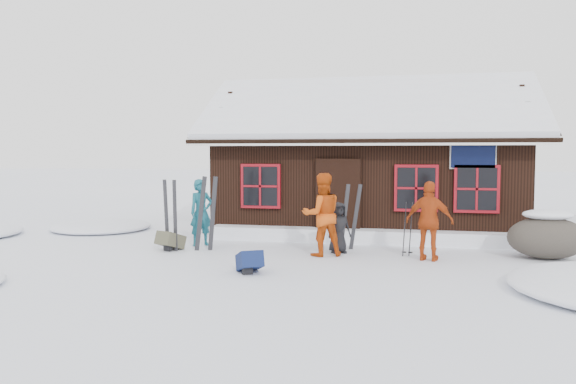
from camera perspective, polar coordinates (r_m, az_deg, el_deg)
name	(u,v)px	position (r m, az deg, el deg)	size (l,w,h in m)	color
ground	(281,257)	(11.98, -0.71, -6.60)	(120.00, 120.00, 0.00)	white
mountain_hut	(370,174)	(16.51, 8.30, 1.78)	(8.90, 6.09, 4.42)	black
snow_drift	(361,236)	(13.92, 7.44, -4.42)	(7.60, 0.60, 0.35)	white
snow_mounds	(366,245)	(13.55, 7.94, -5.40)	(20.60, 13.20, 0.48)	white
skier_teal	(201,212)	(13.46, -8.82, -2.07)	(0.58, 0.38, 1.58)	#155666
skier_orange_left	(322,215)	(12.00, 3.47, -2.31)	(0.86, 0.67, 1.78)	#BF450D
skier_orange_right	(430,221)	(11.80, 14.19, -2.88)	(0.96, 0.40, 1.63)	#AC3B11
skier_crouched	(339,228)	(12.40, 5.16, -3.62)	(0.55, 0.36, 1.12)	black
boulder	(547,236)	(12.88, 24.83, -4.11)	(1.59, 1.19, 0.93)	#454037
ski_pair_left	(207,215)	(12.78, -8.26, -2.28)	(0.56, 0.13, 1.73)	black
ski_pair_mid	(171,216)	(12.93, -11.84, -2.43)	(0.40, 0.18, 1.65)	black
ski_pair_right	(350,218)	(12.83, 6.31, -2.64)	(0.51, 0.23, 1.55)	black
ski_poles	(408,230)	(12.25, 12.05, -3.80)	(0.21, 0.11, 1.20)	black
backpack_blue	(250,265)	(10.41, -3.92, -7.39)	(0.41, 0.55, 0.30)	#101D48
backpack_olive	(171,243)	(13.04, -11.85, -5.14)	(0.42, 0.56, 0.30)	#494734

